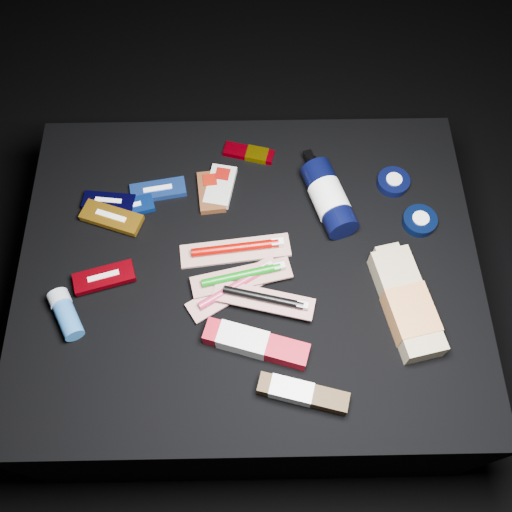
{
  "coord_description": "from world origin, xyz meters",
  "views": [
    {
      "loc": [
        0.01,
        -0.53,
        1.49
      ],
      "look_at": [
        0.01,
        0.01,
        0.42
      ],
      "focal_mm": 40.0,
      "sensor_mm": 36.0,
      "label": 1
    }
  ],
  "objects_px": {
    "deodorant_stick": "(66,314)",
    "toothpaste_carton_red": "(251,343)",
    "lotion_bottle": "(329,198)",
    "bodywash_bottle": "(407,305)"
  },
  "relations": [
    {
      "from": "deodorant_stick",
      "to": "toothpaste_carton_red",
      "type": "distance_m",
      "value": 0.38
    },
    {
      "from": "lotion_bottle",
      "to": "toothpaste_carton_red",
      "type": "relative_size",
      "value": 1.07
    },
    {
      "from": "lotion_bottle",
      "to": "toothpaste_carton_red",
      "type": "distance_m",
      "value": 0.37
    },
    {
      "from": "lotion_bottle",
      "to": "bodywash_bottle",
      "type": "distance_m",
      "value": 0.29
    },
    {
      "from": "lotion_bottle",
      "to": "bodywash_bottle",
      "type": "bearing_deg",
      "value": -78.26
    },
    {
      "from": "toothpaste_carton_red",
      "to": "lotion_bottle",
      "type": "bearing_deg",
      "value": 78.29
    },
    {
      "from": "deodorant_stick",
      "to": "toothpaste_carton_red",
      "type": "height_order",
      "value": "deodorant_stick"
    },
    {
      "from": "lotion_bottle",
      "to": "bodywash_bottle",
      "type": "height_order",
      "value": "lotion_bottle"
    },
    {
      "from": "bodywash_bottle",
      "to": "toothpaste_carton_red",
      "type": "distance_m",
      "value": 0.32
    },
    {
      "from": "lotion_bottle",
      "to": "deodorant_stick",
      "type": "xyz_separation_m",
      "value": [
        -0.54,
        -0.25,
        -0.01
      ]
    }
  ]
}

